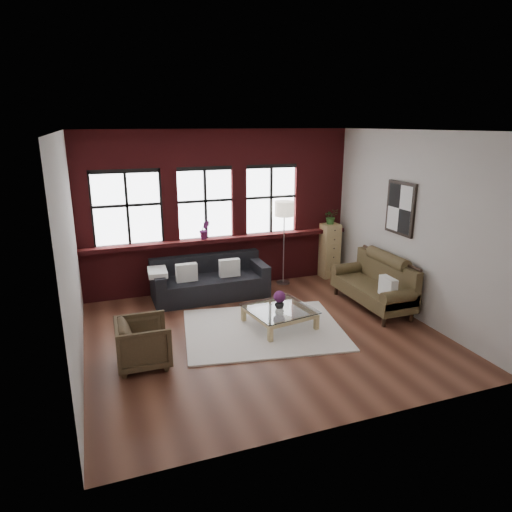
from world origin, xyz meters
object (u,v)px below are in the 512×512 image
object	(u,v)px
floor_lamp	(284,240)
armchair	(143,343)
vintage_settee	(373,282)
coffee_table	(279,317)
dark_sofa	(210,278)
vase	(279,304)
drawer_chest	(329,251)

from	to	relation	value
floor_lamp	armchair	bearing A→B (deg)	-142.31
vintage_settee	coffee_table	distance (m)	1.97
dark_sofa	vase	bearing A→B (deg)	-66.53
vintage_settee	armchair	distance (m)	4.29
vase	drawer_chest	xyz separation A→B (m)	(2.05, 2.04, 0.19)
drawer_chest	dark_sofa	bearing A→B (deg)	-173.52
dark_sofa	floor_lamp	bearing A→B (deg)	8.56
dark_sofa	vintage_settee	xyz separation A→B (m)	(2.68, -1.53, 0.09)
vintage_settee	vase	size ratio (longest dim) A/B	11.14
vintage_settee	dark_sofa	bearing A→B (deg)	150.26
vase	vintage_settee	bearing A→B (deg)	5.47
floor_lamp	vase	bearing A→B (deg)	-115.13
dark_sofa	vase	size ratio (longest dim) A/B	13.37
vintage_settee	drawer_chest	distance (m)	1.86
floor_lamp	dark_sofa	bearing A→B (deg)	-171.44
drawer_chest	vase	bearing A→B (deg)	-135.24
dark_sofa	coffee_table	xyz separation A→B (m)	(0.75, -1.72, -0.24)
coffee_table	drawer_chest	bearing A→B (deg)	44.76
drawer_chest	armchair	bearing A→B (deg)	-149.58
armchair	vase	xyz separation A→B (m)	(2.29, 0.51, 0.07)
armchair	vintage_settee	bearing A→B (deg)	-79.26
vintage_settee	drawer_chest	size ratio (longest dim) A/B	1.55
coffee_table	drawer_chest	world-z (taller)	drawer_chest
vase	drawer_chest	world-z (taller)	drawer_chest
dark_sofa	vintage_settee	distance (m)	3.09
coffee_table	vase	size ratio (longest dim) A/B	6.07
dark_sofa	drawer_chest	distance (m)	2.82
coffee_table	floor_lamp	size ratio (longest dim) A/B	0.53
armchair	vase	size ratio (longest dim) A/B	4.47
vintage_settee	coffee_table	size ratio (longest dim) A/B	1.84
dark_sofa	armchair	xyz separation A→B (m)	(-1.54, -2.23, -0.06)
drawer_chest	floor_lamp	size ratio (longest dim) A/B	0.62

